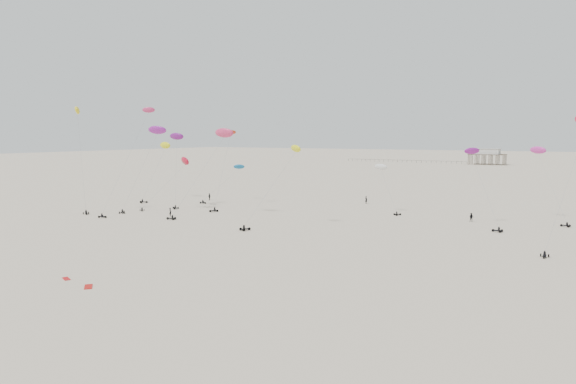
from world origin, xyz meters
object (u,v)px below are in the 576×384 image
Objects in this scene: rig_4 at (181,166)px; spectator_0 at (170,216)px; pavilion_main at (487,158)px; rig_8 at (545,170)px.

spectator_0 is (9.19, -14.59, -10.47)m from rig_4.
rig_4 is at bearing -96.77° from pavilion_main.
rig_8 reaches higher than spectator_0.
rig_8 is at bearing 151.85° from rig_4.
rig_4 reaches higher than spectator_0.
pavilion_main is 1.28× the size of rig_4.
rig_8 is at bearing -126.02° from spectator_0.
pavilion_main is 263.29m from spectator_0.
rig_8 reaches higher than rig_4.
pavilion_main is at bearing -65.86° from spectator_0.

